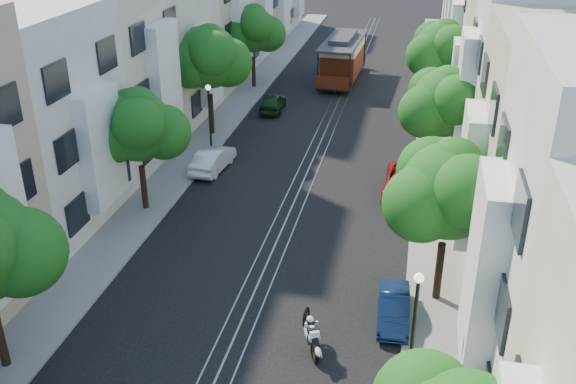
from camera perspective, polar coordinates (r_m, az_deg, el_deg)
The scene contains 23 objects.
ground at distance 43.90m, azimuth 3.51°, elevation 5.81°, with size 200.00×200.00×0.00m, color black.
sidewalk_east at distance 43.53m, azimuth 13.03°, elevation 5.08°, with size 2.50×80.00×0.12m, color gray.
sidewalk_west at distance 45.40m, azimuth -5.63°, elevation 6.49°, with size 2.50×80.00×0.12m, color gray.
rail_left at distance 43.97m, azimuth 2.80°, elevation 5.87°, with size 0.06×80.00×0.02m, color gray.
rail_slot at distance 43.90m, azimuth 3.51°, elevation 5.82°, with size 0.06×80.00×0.02m, color gray.
rail_right at distance 43.83m, azimuth 4.23°, elevation 5.76°, with size 0.06×80.00×0.02m, color gray.
lane_line at distance 43.90m, azimuth 3.51°, elevation 5.81°, with size 0.08×80.00×0.01m, color tan.
townhouses_east at distance 42.39m, azimuth 20.07°, elevation 10.92°, with size 7.75×72.00×12.00m.
townhouses_west at distance 45.51m, azimuth -11.65°, elevation 12.72°, with size 7.75×72.00×11.76m.
tree_e_b at distance 24.17m, azimuth 14.21°, elevation -0.08°, with size 4.93×4.08×6.68m.
tree_e_c at distance 34.48m, azimuth 13.81°, elevation 7.55°, with size 4.84×3.99×6.52m.
tree_e_d at distance 45.02m, azimuth 13.65°, elevation 12.12°, with size 5.01×4.16×6.85m.
tree_w_b at distance 31.59m, azimuth -13.15°, elevation 5.56°, with size 4.72×3.87×6.27m.
tree_w_c at distance 41.18m, azimuth -7.02°, elevation 11.69°, with size 5.13×4.28×7.09m.
tree_w_d at distance 51.57m, azimuth -3.10°, elevation 14.15°, with size 4.84×3.99×6.52m.
lamp_east at distance 20.78m, azimuth 11.25°, elevation -10.44°, with size 0.32×0.32×4.16m.
lamp_west at distance 38.83m, azimuth -7.02°, elevation 7.40°, with size 0.32×0.32×4.16m.
sportbike_rider at distance 22.90m, azimuth 2.09°, elevation -12.43°, with size 0.91×1.87×1.40m.
cable_car at distance 54.37m, azimuth 4.89°, elevation 11.95°, with size 3.23×9.13×3.46m.
parked_car_e_mid at distance 24.81m, azimuth 9.36°, elevation -10.13°, with size 1.15×3.30×1.09m, color #0C1C3E.
parked_car_e_far at distance 34.37m, azimuth 10.42°, elevation 0.78°, with size 2.25×4.88×1.35m, color maroon.
parked_car_w_mid at distance 37.08m, azimuth -6.70°, elevation 2.91°, with size 1.40×4.00×1.32m, color white.
parked_car_w_far at distance 46.84m, azimuth -1.38°, elevation 7.98°, with size 1.54×3.82×1.30m, color black.
Camera 1 is at (5.72, -12.88, 14.95)m, focal length 40.00 mm.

